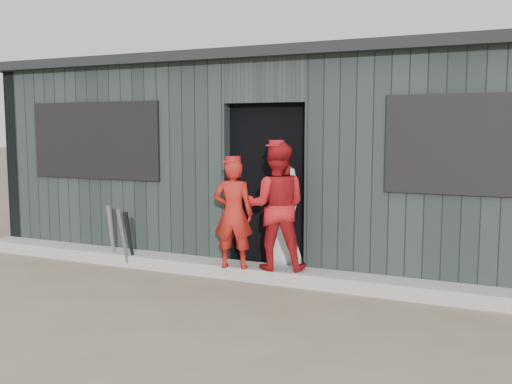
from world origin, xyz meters
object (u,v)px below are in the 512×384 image
at_px(bat_mid, 124,238).
at_px(player_red_left, 233,214).
at_px(bat_left, 112,234).
at_px(dugout, 306,159).
at_px(player_grey_back, 288,219).
at_px(player_red_right, 276,206).
at_px(bat_right, 130,240).

distance_m(bat_mid, player_red_left, 1.52).
xyz_separation_m(bat_mid, player_red_left, (1.47, 0.05, 0.38)).
relative_size(bat_left, dugout, 0.09).
height_order(bat_mid, player_grey_back, player_grey_back).
distance_m(bat_left, player_grey_back, 2.25).
relative_size(player_red_left, dugout, 0.15).
bearing_deg(player_red_right, player_grey_back, -102.65).
bearing_deg(bat_left, bat_right, -13.72).
height_order(player_red_left, dugout, dugout).
relative_size(player_red_left, player_grey_back, 0.95).
height_order(player_red_left, player_red_right, player_red_right).
bearing_deg(bat_left, dugout, 42.47).
xyz_separation_m(player_red_left, dugout, (0.21, 1.86, 0.52)).
distance_m(player_red_right, player_grey_back, 0.49).
bearing_deg(dugout, bat_mid, -131.24).
relative_size(bat_left, bat_right, 1.03).
distance_m(player_red_left, dugout, 1.95).
height_order(player_red_right, player_grey_back, player_red_right).
relative_size(player_red_right, player_grey_back, 1.09).
distance_m(bat_right, player_red_right, 1.94).
bearing_deg(player_red_right, bat_left, -15.10).
bearing_deg(player_grey_back, bat_right, 5.23).
xyz_separation_m(player_red_left, player_red_right, (0.46, 0.15, 0.09)).
distance_m(player_red_left, player_grey_back, 0.74).
bearing_deg(bat_right, bat_mid, -145.74).
bearing_deg(dugout, player_red_right, -81.64).
relative_size(bat_mid, player_grey_back, 0.59).
bearing_deg(player_red_right, player_red_left, 0.96).
height_order(bat_left, dugout, dugout).
height_order(bat_left, player_grey_back, player_grey_back).
xyz_separation_m(player_red_right, player_grey_back, (-0.03, 0.45, -0.21)).
height_order(bat_right, dugout, dugout).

